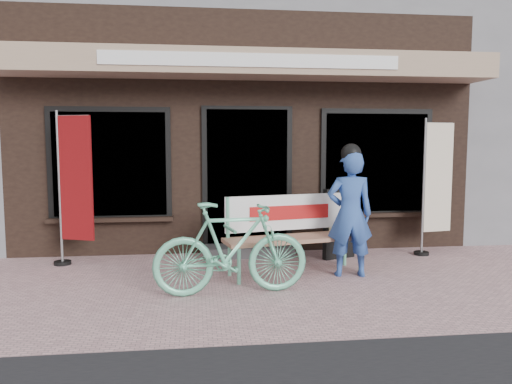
{
  "coord_description": "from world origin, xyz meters",
  "views": [
    {
      "loc": [
        -0.77,
        -5.44,
        1.68
      ],
      "look_at": [
        -0.02,
        0.7,
        1.05
      ],
      "focal_mm": 35.0,
      "sensor_mm": 36.0,
      "label": 1
    }
  ],
  "objects": [
    {
      "name": "ground",
      "position": [
        0.0,
        0.0,
        0.0
      ],
      "size": [
        70.0,
        70.0,
        0.0
      ],
      "primitive_type": "plane",
      "color": "#C39597",
      "rests_on": "ground"
    },
    {
      "name": "storefront",
      "position": [
        0.0,
        4.96,
        2.99
      ],
      "size": [
        7.0,
        6.77,
        6.0
      ],
      "color": "black",
      "rests_on": "ground"
    },
    {
      "name": "bench",
      "position": [
        0.46,
        0.75,
        0.58
      ],
      "size": [
        1.89,
        0.83,
        0.99
      ],
      "rotation": [
        0.0,
        0.0,
        0.21
      ],
      "color": "#64C49A",
      "rests_on": "ground"
    },
    {
      "name": "person",
      "position": [
        1.13,
        0.5,
        0.81
      ],
      "size": [
        0.6,
        0.43,
        1.65
      ],
      "rotation": [
        0.0,
        0.0,
        -0.1
      ],
      "color": "#2D509E",
      "rests_on": "ground"
    },
    {
      "name": "bicycle",
      "position": [
        -0.39,
        -0.09,
        0.51
      ],
      "size": [
        1.74,
        0.62,
        1.03
      ],
      "primitive_type": "imported",
      "rotation": [
        0.0,
        0.0,
        1.65
      ],
      "color": "#64C49A",
      "rests_on": "ground"
    },
    {
      "name": "nobori_red",
      "position": [
        -2.4,
        1.44,
        1.08
      ],
      "size": [
        0.61,
        0.33,
        2.09
      ],
      "rotation": [
        0.0,
        0.0,
        -0.35
      ],
      "color": "gray",
      "rests_on": "ground"
    },
    {
      "name": "nobori_cream",
      "position": [
        2.75,
        1.52,
        1.04
      ],
      "size": [
        0.6,
        0.25,
        2.02
      ],
      "rotation": [
        0.0,
        0.0,
        0.17
      ],
      "color": "gray",
      "rests_on": "ground"
    },
    {
      "name": "menu_stand",
      "position": [
        1.27,
        1.42,
        0.52
      ],
      "size": [
        0.5,
        0.27,
        1.01
      ],
      "rotation": [
        0.0,
        0.0,
        0.35
      ],
      "color": "black",
      "rests_on": "ground"
    }
  ]
}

